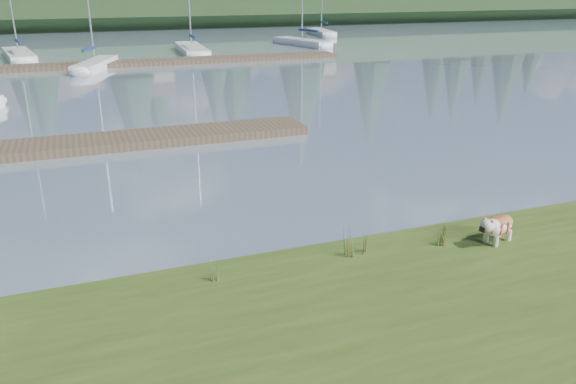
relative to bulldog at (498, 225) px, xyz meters
name	(u,v)px	position (x,y,z in m)	size (l,w,h in m)	color
ground	(134,65)	(-3.78, 32.70, -0.72)	(200.00, 200.00, 0.00)	#839AAD
ridge	(97,6)	(-3.78, 75.70, 1.78)	(200.00, 20.00, 5.00)	black
bulldog	(498,225)	(0.00, 0.00, 0.00)	(1.02, 0.59, 0.60)	silver
dock_near	(83,144)	(-7.78, 11.70, -0.57)	(16.00, 2.00, 0.30)	#4C3D2C
dock_far	(163,62)	(-1.78, 32.70, -0.57)	(26.00, 2.20, 0.30)	#4C3D2C
sailboat_bg_1	(18,54)	(-11.66, 40.01, -0.40)	(3.08, 8.92, 12.98)	white
sailboat_bg_2	(98,63)	(-6.21, 32.16, -0.39)	(3.64, 6.86, 10.38)	white
sailboat_bg_3	(190,48)	(1.51, 39.38, -0.40)	(2.40, 9.40, 13.52)	white
sailboat_bg_4	(297,41)	(11.92, 41.45, -0.40)	(3.57, 8.01, 11.63)	white
sailboat_bg_5	(320,32)	(18.34, 51.02, -0.40)	(2.64, 7.91, 11.13)	white
weed_0	(348,242)	(-3.17, 0.48, -0.07)	(0.17, 0.14, 0.72)	#475B23
weed_1	(365,244)	(-2.78, 0.52, -0.19)	(0.17, 0.14, 0.44)	#475B23
weed_2	(443,234)	(-1.17, 0.23, -0.12)	(0.17, 0.14, 0.61)	#475B23
weed_3	(214,270)	(-5.82, 0.49, -0.17)	(0.17, 0.14, 0.48)	#475B23
weed_4	(443,234)	(-1.05, 0.38, -0.20)	(0.17, 0.14, 0.42)	#475B23
weed_5	(497,223)	(0.19, 0.25, -0.08)	(0.17, 0.14, 0.71)	#475B23
mud_lip	(307,260)	(-3.78, 1.10, -0.65)	(60.00, 0.50, 0.14)	#33281C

